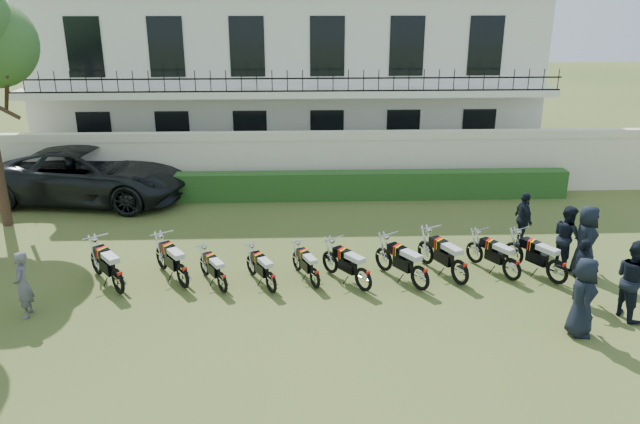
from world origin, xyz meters
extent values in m
plane|color=#3E5120|center=(0.00, 0.00, 0.00)|extent=(100.00, 100.00, 0.00)
cube|color=beige|center=(0.00, 8.00, 1.00)|extent=(30.00, 0.30, 2.00)
cube|color=beige|center=(0.00, 8.00, 2.15)|extent=(30.00, 0.35, 0.30)
cube|color=#1E4719|center=(1.00, 7.20, 0.50)|extent=(18.00, 0.60, 1.00)
cube|color=silver|center=(0.00, 14.00, 3.50)|extent=(20.00, 8.00, 7.00)
cube|color=silver|center=(0.00, 9.30, 3.50)|extent=(20.00, 1.40, 0.25)
cube|color=black|center=(0.00, 8.65, 4.10)|extent=(20.00, 0.05, 0.05)
cube|color=black|center=(0.00, 8.65, 3.65)|extent=(20.00, 0.05, 0.05)
cube|color=black|center=(-7.50, 10.02, 1.60)|extent=(1.30, 0.12, 2.20)
cube|color=black|center=(-7.50, 10.02, 5.10)|extent=(1.30, 0.12, 2.20)
cube|color=black|center=(-4.50, 10.02, 1.60)|extent=(1.30, 0.12, 2.20)
cube|color=black|center=(-4.50, 10.02, 5.10)|extent=(1.30, 0.12, 2.20)
cube|color=black|center=(-1.50, 10.02, 1.60)|extent=(1.30, 0.12, 2.20)
cube|color=black|center=(-1.50, 10.02, 5.10)|extent=(1.30, 0.12, 2.20)
cube|color=black|center=(1.50, 10.02, 1.60)|extent=(1.30, 0.12, 2.20)
cube|color=black|center=(1.50, 10.02, 5.10)|extent=(1.30, 0.12, 2.20)
cube|color=black|center=(4.50, 10.02, 1.60)|extent=(1.30, 0.12, 2.20)
cube|color=black|center=(4.50, 10.02, 5.10)|extent=(1.30, 0.12, 2.20)
cube|color=black|center=(7.50, 10.02, 1.60)|extent=(1.30, 0.12, 2.20)
cube|color=black|center=(7.50, 10.02, 5.10)|extent=(1.30, 0.12, 2.20)
torus|color=black|center=(-3.71, -0.59, 0.33)|extent=(0.48, 0.60, 0.67)
torus|color=black|center=(-4.56, 0.56, 0.33)|extent=(0.48, 0.60, 0.67)
cube|color=black|center=(-4.10, -0.06, 0.49)|extent=(0.52, 0.60, 0.33)
cube|color=black|center=(-4.25, 0.14, 0.79)|extent=(0.52, 0.57, 0.24)
cube|color=red|center=(-4.25, 0.14, 0.80)|extent=(0.24, 0.30, 0.25)
cube|color=yellow|center=(-4.21, 0.09, 0.80)|extent=(0.21, 0.28, 0.25)
cube|color=#BABABA|center=(-3.92, -0.30, 0.83)|extent=(0.57, 0.64, 0.13)
cylinder|color=silver|center=(-4.46, 0.43, 1.12)|extent=(0.55, 0.42, 0.03)
torus|color=black|center=(-2.22, -0.33, 0.32)|extent=(0.43, 0.59, 0.65)
torus|color=black|center=(-2.97, 0.82, 0.32)|extent=(0.43, 0.59, 0.65)
cube|color=black|center=(-2.56, 0.20, 0.48)|extent=(0.48, 0.59, 0.32)
cube|color=black|center=(-2.70, 0.41, 0.76)|extent=(0.49, 0.55, 0.23)
cube|color=red|center=(-2.70, 0.41, 0.77)|extent=(0.24, 0.28, 0.24)
cube|color=yellow|center=(-2.66, 0.35, 0.77)|extent=(0.21, 0.26, 0.24)
cube|color=#BABABA|center=(-2.41, -0.04, 0.81)|extent=(0.53, 0.63, 0.13)
cylinder|color=silver|center=(-2.88, 0.69, 1.08)|extent=(0.55, 0.38, 0.03)
torus|color=black|center=(-1.29, -0.55, 0.27)|extent=(0.34, 0.51, 0.54)
torus|color=black|center=(-1.86, 0.47, 0.27)|extent=(0.34, 0.51, 0.54)
cube|color=black|center=(-1.56, -0.08, 0.40)|extent=(0.38, 0.51, 0.27)
cube|color=black|center=(-1.66, 0.10, 0.64)|extent=(0.40, 0.46, 0.20)
cube|color=red|center=(-1.66, 0.10, 0.65)|extent=(0.21, 0.23, 0.21)
cube|color=yellow|center=(-1.63, 0.05, 0.65)|extent=(0.19, 0.21, 0.21)
cube|color=#BABABA|center=(-1.44, -0.29, 0.68)|extent=(0.43, 0.53, 0.11)
cylinder|color=silver|center=(-1.80, 0.35, 0.91)|extent=(0.48, 0.29, 0.03)
torus|color=black|center=(-0.09, -0.63, 0.27)|extent=(0.33, 0.53, 0.56)
torus|color=black|center=(-0.64, 0.43, 0.27)|extent=(0.33, 0.53, 0.56)
cube|color=black|center=(-0.35, -0.14, 0.41)|extent=(0.38, 0.52, 0.27)
cube|color=black|center=(-0.44, 0.05, 0.66)|extent=(0.40, 0.47, 0.20)
cube|color=red|center=(-0.44, 0.05, 0.67)|extent=(0.22, 0.23, 0.21)
cube|color=yellow|center=(-0.42, 0.00, 0.67)|extent=(0.20, 0.21, 0.21)
cube|color=#BABABA|center=(-0.23, -0.36, 0.69)|extent=(0.43, 0.55, 0.11)
cylinder|color=silver|center=(-0.58, 0.31, 0.93)|extent=(0.50, 0.28, 0.03)
torus|color=black|center=(0.95, -0.41, 0.27)|extent=(0.28, 0.53, 0.54)
torus|color=black|center=(0.50, 0.65, 0.27)|extent=(0.28, 0.53, 0.54)
cube|color=black|center=(0.74, 0.08, 0.40)|extent=(0.33, 0.51, 0.27)
cube|color=black|center=(0.66, 0.27, 0.64)|extent=(0.37, 0.46, 0.19)
cube|color=red|center=(0.66, 0.27, 0.65)|extent=(0.22, 0.21, 0.20)
cube|color=yellow|center=(0.68, 0.22, 0.65)|extent=(0.21, 0.19, 0.20)
cube|color=#BABABA|center=(0.83, -0.14, 0.67)|extent=(0.38, 0.53, 0.11)
cylinder|color=silver|center=(0.55, 0.53, 0.90)|extent=(0.50, 0.23, 0.03)
torus|color=black|center=(2.31, -0.63, 0.31)|extent=(0.44, 0.56, 0.62)
torus|color=black|center=(1.54, 0.45, 0.31)|extent=(0.44, 0.56, 0.62)
cube|color=black|center=(1.95, -0.13, 0.46)|extent=(0.47, 0.56, 0.31)
cube|color=black|center=(1.82, 0.06, 0.73)|extent=(0.48, 0.53, 0.22)
cube|color=red|center=(1.82, 0.06, 0.74)|extent=(0.22, 0.27, 0.23)
cube|color=yellow|center=(1.85, 0.01, 0.74)|extent=(0.20, 0.26, 0.23)
cube|color=#BABABA|center=(2.11, -0.36, 0.77)|extent=(0.52, 0.60, 0.12)
cylinder|color=silver|center=(1.63, 0.32, 1.04)|extent=(0.52, 0.38, 0.03)
torus|color=black|center=(3.72, -0.68, 0.32)|extent=(0.43, 0.60, 0.65)
torus|color=black|center=(2.97, 0.49, 0.32)|extent=(0.43, 0.60, 0.65)
cube|color=black|center=(3.37, -0.14, 0.48)|extent=(0.48, 0.60, 0.32)
cube|color=black|center=(3.24, 0.07, 0.77)|extent=(0.50, 0.56, 0.24)
cube|color=red|center=(3.24, 0.07, 0.78)|extent=(0.24, 0.28, 0.25)
cube|color=yellow|center=(3.27, 0.01, 0.78)|extent=(0.22, 0.26, 0.25)
cube|color=#BABABA|center=(3.53, -0.38, 0.81)|extent=(0.54, 0.64, 0.13)
cylinder|color=silver|center=(3.05, 0.36, 1.09)|extent=(0.56, 0.37, 0.03)
torus|color=black|center=(4.72, -0.47, 0.33)|extent=(0.38, 0.65, 0.67)
torus|color=black|center=(4.10, 0.82, 0.33)|extent=(0.38, 0.65, 0.67)
cube|color=black|center=(4.44, 0.12, 0.50)|extent=(0.44, 0.63, 0.33)
cube|color=black|center=(4.33, 0.35, 0.79)|extent=(0.47, 0.57, 0.24)
cube|color=red|center=(4.33, 0.35, 0.80)|extent=(0.27, 0.27, 0.25)
cube|color=yellow|center=(4.36, 0.29, 0.80)|extent=(0.25, 0.25, 0.25)
cube|color=#BABABA|center=(4.57, -0.15, 0.84)|extent=(0.50, 0.66, 0.13)
cylinder|color=silver|center=(4.18, 0.67, 1.12)|extent=(0.61, 0.31, 0.03)
torus|color=black|center=(6.15, -0.19, 0.30)|extent=(0.39, 0.57, 0.61)
torus|color=black|center=(5.49, 0.93, 0.30)|extent=(0.39, 0.57, 0.61)
cube|color=black|center=(5.85, 0.33, 0.45)|extent=(0.44, 0.56, 0.30)
cube|color=black|center=(5.73, 0.53, 0.72)|extent=(0.45, 0.52, 0.22)
cube|color=red|center=(5.73, 0.53, 0.73)|extent=(0.23, 0.26, 0.23)
cube|color=yellow|center=(5.76, 0.48, 0.73)|extent=(0.21, 0.24, 0.23)
cube|color=#BABABA|center=(5.98, 0.10, 0.76)|extent=(0.49, 0.59, 0.12)
cylinder|color=silver|center=(5.56, 0.80, 1.02)|extent=(0.53, 0.33, 0.03)
torus|color=black|center=(7.27, -0.47, 0.32)|extent=(0.42, 0.61, 0.65)
torus|color=black|center=(6.54, 0.72, 0.32)|extent=(0.42, 0.61, 0.65)
cube|color=black|center=(6.93, 0.08, 0.48)|extent=(0.47, 0.60, 0.32)
cube|color=black|center=(6.80, 0.29, 0.77)|extent=(0.49, 0.56, 0.24)
cube|color=red|center=(6.80, 0.29, 0.78)|extent=(0.25, 0.28, 0.25)
cube|color=yellow|center=(6.84, 0.23, 0.78)|extent=(0.22, 0.26, 0.25)
cube|color=#BABABA|center=(7.08, -0.17, 0.81)|extent=(0.53, 0.64, 0.13)
cylinder|color=silver|center=(6.63, 0.58, 1.09)|extent=(0.57, 0.36, 0.03)
imported|color=black|center=(-7.06, 7.37, 0.97)|extent=(7.38, 4.22, 1.94)
imported|color=slate|center=(-5.98, -1.02, 0.80)|extent=(0.47, 0.63, 1.60)
imported|color=black|center=(6.43, -2.27, 0.90)|extent=(0.75, 0.98, 1.80)
imported|color=black|center=(7.92, -1.56, 0.94)|extent=(0.86, 1.03, 1.88)
imported|color=black|center=(7.05, -0.82, 0.81)|extent=(0.66, 1.03, 1.62)
imported|color=black|center=(7.85, 0.77, 0.94)|extent=(0.81, 1.04, 1.89)
imported|color=black|center=(7.54, 1.20, 0.87)|extent=(0.82, 0.97, 1.75)
imported|color=black|center=(6.92, 2.78, 0.80)|extent=(0.49, 0.98, 1.60)
camera|label=1|loc=(0.32, -14.05, 7.18)|focal=35.00mm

